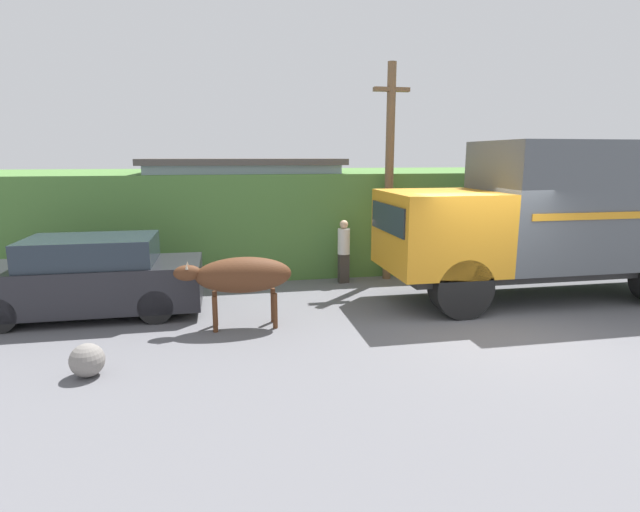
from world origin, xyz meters
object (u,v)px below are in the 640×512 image
Objects in this scene: cargo_truck at (563,214)px; roadside_rock at (87,360)px; parked_suv at (89,278)px; utility_pole at (389,170)px; brown_cow at (241,276)px; pedestrian_on_hill at (344,248)px.

roadside_rock is at bearing -168.70° from cargo_truck.
parked_suv is at bearing 102.14° from roadside_rock.
cargo_truck reaches higher than parked_suv.
utility_pole reaches higher than roadside_rock.
parked_suv is at bearing 173.50° from cargo_truck.
roadside_rock is (-6.14, -4.80, -2.56)m from utility_pole.
brown_cow is at bearing -177.64° from cargo_truck.
utility_pole is (3.85, 3.08, 1.82)m from brown_cow.
cargo_truck is 10.06m from parked_suv.
cargo_truck is 4.70× the size of pedestrian_on_hill.
roadside_rock is (-4.93, -4.59, -0.63)m from pedestrian_on_hill.
utility_pole reaches higher than cargo_truck.
pedestrian_on_hill reaches higher than brown_cow.
parked_suv reaches higher than brown_cow.
utility_pole is (-3.20, 2.42, 0.91)m from cargo_truck.
pedestrian_on_hill is 6.77m from roadside_rock.
cargo_truck is at bearing -37.19° from utility_pole.
cargo_truck is 5.03m from pedestrian_on_hill.
parked_suv is 5.80m from pedestrian_on_hill.
cargo_truck is at bearing 14.26° from roadside_rock.
cargo_truck is at bearing 14.46° from brown_cow.
pedestrian_on_hill is (5.58, 1.60, 0.11)m from parked_suv.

